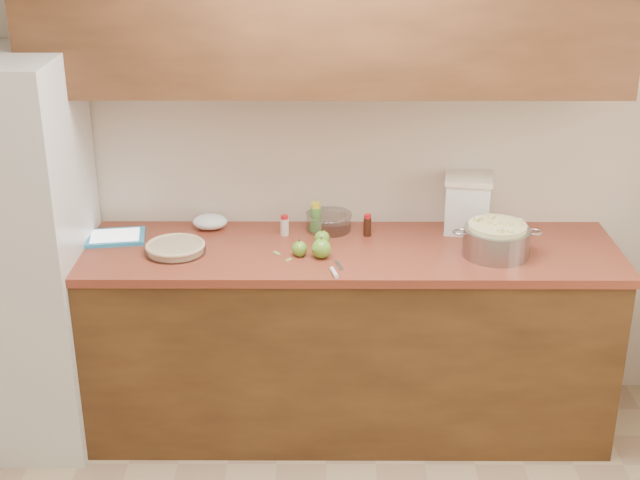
{
  "coord_description": "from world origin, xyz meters",
  "views": [
    {
      "loc": [
        -0.01,
        -2.21,
        2.5
      ],
      "look_at": [
        -0.03,
        1.43,
        0.98
      ],
      "focal_mm": 50.0,
      "sensor_mm": 36.0,
      "label": 1
    }
  ],
  "objects_px": {
    "colander": "(496,240)",
    "tablet": "(115,237)",
    "flour_canister": "(467,203)",
    "pie": "(175,248)"
  },
  "relations": [
    {
      "from": "pie",
      "to": "colander",
      "type": "xyz_separation_m",
      "value": [
        1.42,
        -0.02,
        0.05
      ]
    },
    {
      "from": "colander",
      "to": "pie",
      "type": "bearing_deg",
      "value": 179.21
    },
    {
      "from": "flour_canister",
      "to": "tablet",
      "type": "distance_m",
      "value": 1.65
    },
    {
      "from": "flour_canister",
      "to": "tablet",
      "type": "relative_size",
      "value": 0.9
    },
    {
      "from": "tablet",
      "to": "flour_canister",
      "type": "bearing_deg",
      "value": -4.57
    },
    {
      "from": "colander",
      "to": "tablet",
      "type": "xyz_separation_m",
      "value": [
        -1.72,
        0.18,
        -0.06
      ]
    },
    {
      "from": "pie",
      "to": "tablet",
      "type": "bearing_deg",
      "value": 152.59
    },
    {
      "from": "pie",
      "to": "flour_canister",
      "type": "distance_m",
      "value": 1.37
    },
    {
      "from": "colander",
      "to": "tablet",
      "type": "bearing_deg",
      "value": 174.15
    },
    {
      "from": "colander",
      "to": "tablet",
      "type": "distance_m",
      "value": 1.73
    }
  ]
}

